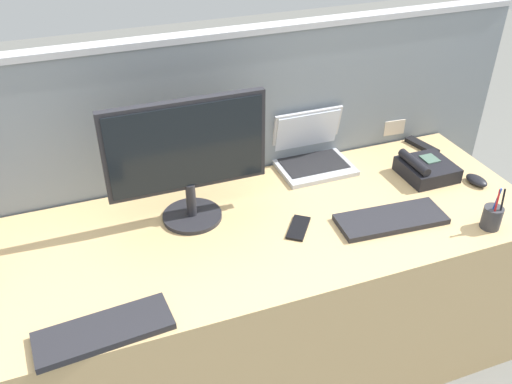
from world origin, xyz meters
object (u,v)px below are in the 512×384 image
(keyboard_spare, at_px, (391,219))
(tv_remote, at_px, (422,146))
(desktop_monitor, at_px, (187,154))
(desk_phone, at_px, (426,169))
(pen_cup, at_px, (492,217))
(keyboard_main, at_px, (104,331))
(computer_mouse_right_hand, at_px, (477,180))
(cell_phone_black_slab, at_px, (298,228))
(laptop, at_px, (311,152))

(keyboard_spare, distance_m, tv_remote, 0.62)
(desktop_monitor, relative_size, desk_phone, 2.83)
(desktop_monitor, bearing_deg, pen_cup, -24.10)
(desk_phone, height_order, keyboard_main, desk_phone)
(keyboard_main, relative_size, computer_mouse_right_hand, 3.89)
(keyboard_spare, height_order, pen_cup, pen_cup)
(tv_remote, bearing_deg, cell_phone_black_slab, -168.37)
(keyboard_spare, bearing_deg, desk_phone, 40.54)
(keyboard_main, bearing_deg, cell_phone_black_slab, 15.15)
(keyboard_spare, bearing_deg, keyboard_main, -166.50)
(computer_mouse_right_hand, bearing_deg, pen_cup, -127.40)
(keyboard_main, bearing_deg, keyboard_spare, 5.11)
(keyboard_main, xyz_separation_m, keyboard_spare, (1.06, 0.18, 0.00))
(desktop_monitor, bearing_deg, tv_remote, 7.58)
(computer_mouse_right_hand, bearing_deg, laptop, 138.97)
(desk_phone, height_order, tv_remote, desk_phone)
(keyboard_main, xyz_separation_m, cell_phone_black_slab, (0.73, 0.26, -0.01))
(computer_mouse_right_hand, distance_m, cell_phone_black_slab, 0.80)
(desk_phone, relative_size, computer_mouse_right_hand, 2.02)
(desktop_monitor, bearing_deg, cell_phone_black_slab, -31.63)
(pen_cup, relative_size, tv_remote, 1.03)
(desk_phone, xyz_separation_m, cell_phone_black_slab, (-0.64, -0.15, -0.03))
(desk_phone, relative_size, pen_cup, 1.15)
(desktop_monitor, distance_m, computer_mouse_right_hand, 1.19)
(laptop, xyz_separation_m, tv_remote, (0.54, -0.04, -0.05))
(keyboard_main, height_order, cell_phone_black_slab, keyboard_main)
(desk_phone, bearing_deg, keyboard_main, -163.59)
(keyboard_main, distance_m, computer_mouse_right_hand, 1.55)
(laptop, distance_m, cell_phone_black_slab, 0.47)
(desktop_monitor, xyz_separation_m, cell_phone_black_slab, (0.34, -0.21, -0.26))
(desktop_monitor, relative_size, cell_phone_black_slab, 4.02)
(desktop_monitor, bearing_deg, desk_phone, -3.72)
(keyboard_spare, relative_size, computer_mouse_right_hand, 4.03)
(keyboard_main, bearing_deg, desktop_monitor, 46.19)
(keyboard_main, relative_size, tv_remote, 2.29)
(computer_mouse_right_hand, xyz_separation_m, pen_cup, (-0.15, -0.26, 0.03))
(keyboard_spare, bearing_deg, pen_cup, -22.04)
(keyboard_spare, distance_m, pen_cup, 0.35)
(cell_phone_black_slab, bearing_deg, laptop, 96.16)
(desk_phone, bearing_deg, pen_cup, -88.21)
(desk_phone, height_order, computer_mouse_right_hand, desk_phone)
(cell_phone_black_slab, xyz_separation_m, tv_remote, (0.78, 0.36, 0.01))
(computer_mouse_right_hand, xyz_separation_m, tv_remote, (-0.03, 0.34, -0.01))
(keyboard_main, relative_size, keyboard_spare, 0.96)
(desk_phone, relative_size, keyboard_spare, 0.50)
(laptop, distance_m, pen_cup, 0.76)
(desk_phone, relative_size, keyboard_main, 0.52)
(pen_cup, distance_m, cell_phone_black_slab, 0.70)
(laptop, height_order, cell_phone_black_slab, laptop)
(tv_remote, bearing_deg, keyboard_spare, -148.19)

